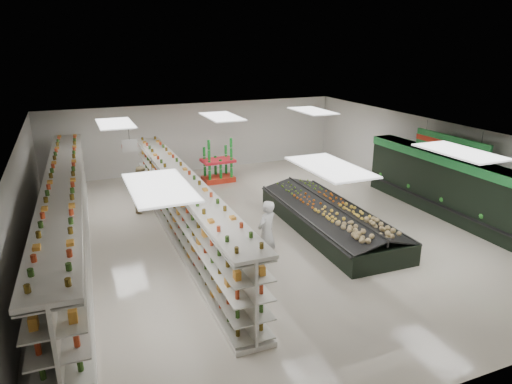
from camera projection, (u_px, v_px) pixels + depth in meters
name	position (u px, v px, depth m)	size (l,w,h in m)	color
floor	(262.00, 229.00, 15.18)	(16.00, 16.00, 0.00)	beige
ceiling	(263.00, 134.00, 14.17)	(14.00, 16.00, 0.02)	white
wall_back	(196.00, 137.00, 21.69)	(14.00, 0.02, 3.20)	silver
wall_front	(450.00, 315.00, 7.67)	(14.00, 0.02, 3.20)	silver
wall_left	(21.00, 213.00, 12.14)	(0.02, 16.00, 3.20)	silver
wall_right	(432.00, 162.00, 17.22)	(0.02, 16.00, 3.20)	silver
produce_wall_case	(452.00, 184.00, 15.84)	(0.93, 8.00, 2.20)	black
aisle_sign_near	(153.00, 179.00, 11.18)	(0.52, 0.06, 0.75)	white
aisle_sign_far	(130.00, 146.00, 14.69)	(0.52, 0.06, 0.75)	white
hortifruti_banner	(451.00, 145.00, 15.29)	(0.12, 3.20, 0.95)	#217E37
gondola_left	(68.00, 221.00, 13.02)	(1.53, 13.41, 2.32)	silver
gondola_center	(183.00, 210.00, 14.17)	(0.92, 12.04, 2.09)	silver
produce_island	(329.00, 217.00, 15.04)	(2.51, 6.44, 0.95)	black
soda_endcap	(218.00, 162.00, 20.06)	(1.43, 1.00, 1.79)	red
shopper_main	(266.00, 233.00, 12.55)	(0.68, 0.45, 1.88)	white
shopper_background	(143.00, 189.00, 16.51)	(0.83, 0.51, 1.71)	tan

